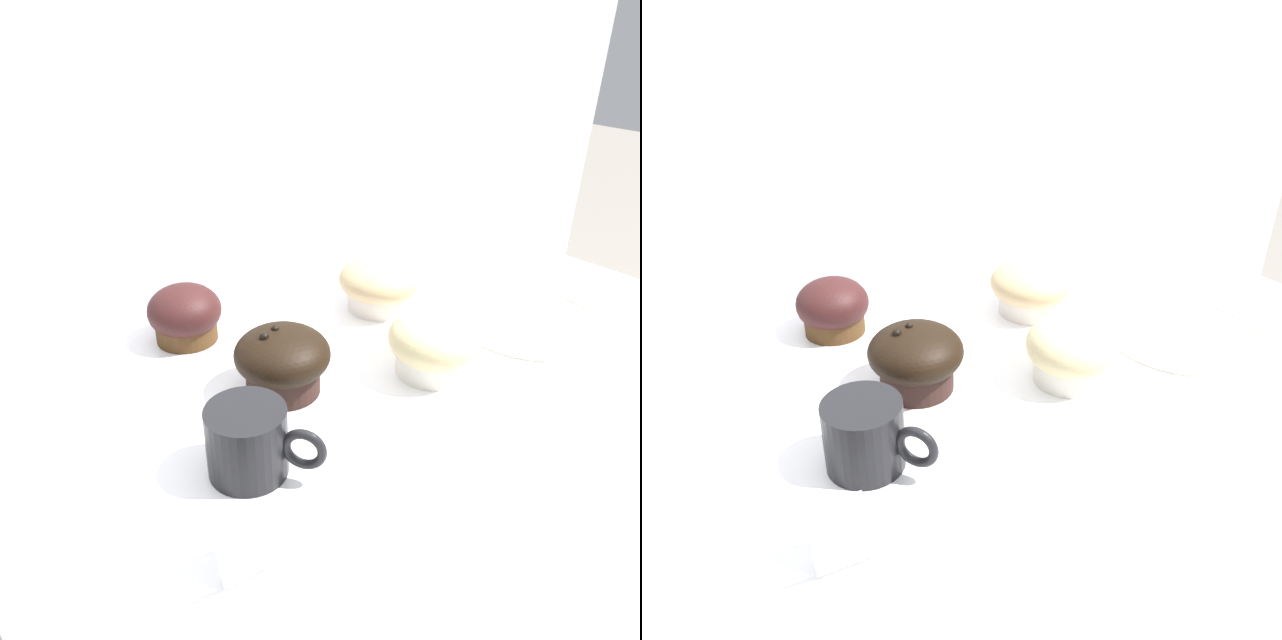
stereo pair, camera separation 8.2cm
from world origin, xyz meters
TOP-DOWN VIEW (x-y plane):
  - wall_back at (0.00, 0.60)m, footprint 3.20×0.10m
  - display_counter at (0.00, 0.00)m, footprint 1.00×0.64m
  - muffin_front_center at (0.03, -0.08)m, footprint 0.11×0.11m
  - muffin_back_left at (-0.14, 0.01)m, footprint 0.11×0.11m
  - muffin_back_right at (-0.17, 0.19)m, footprint 0.10×0.10m
  - muffin_front_left at (0.10, 0.09)m, footprint 0.12×0.12m
  - coffee_cup at (-0.25, -0.08)m, footprint 0.09×0.11m
  - serving_plate at (0.23, -0.09)m, footprint 0.21×0.21m
  - price_card at (-0.32, -0.18)m, footprint 0.06×0.05m

SIDE VIEW (x-z plane):
  - display_counter at x=0.00m, z-range 0.00..0.92m
  - wall_back at x=0.00m, z-range 0.00..1.80m
  - serving_plate at x=0.23m, z-range 0.92..0.93m
  - price_card at x=-0.32m, z-range 0.92..0.98m
  - muffin_back_right at x=-0.17m, z-range 0.91..0.99m
  - coffee_cup at x=-0.25m, z-range 0.92..0.99m
  - muffin_front_left at x=0.10m, z-range 0.92..0.99m
  - muffin_front_center at x=0.03m, z-range 0.92..1.00m
  - muffin_back_left at x=-0.14m, z-range 0.92..1.00m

